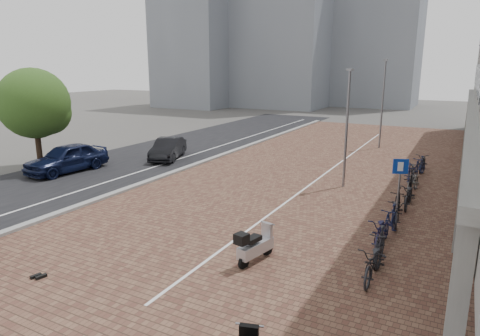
% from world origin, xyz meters
% --- Properties ---
extents(ground, '(140.00, 140.00, 0.00)m').
position_xyz_m(ground, '(0.00, 0.00, 0.00)').
color(ground, '#474442').
rests_on(ground, ground).
extents(plaza_brick, '(14.50, 42.00, 0.04)m').
position_xyz_m(plaza_brick, '(2.00, 12.00, 0.01)').
color(plaza_brick, brown).
rests_on(plaza_brick, ground).
extents(street_asphalt, '(8.00, 50.00, 0.03)m').
position_xyz_m(street_asphalt, '(-9.00, 12.00, 0.01)').
color(street_asphalt, black).
rests_on(street_asphalt, ground).
extents(curb, '(0.35, 42.00, 0.14)m').
position_xyz_m(curb, '(-5.10, 12.00, 0.07)').
color(curb, gray).
rests_on(curb, ground).
extents(lane_line, '(0.12, 44.00, 0.00)m').
position_xyz_m(lane_line, '(-7.00, 12.00, 0.02)').
color(lane_line, white).
rests_on(lane_line, street_asphalt).
extents(parking_line, '(0.10, 30.00, 0.00)m').
position_xyz_m(parking_line, '(2.20, 12.00, 0.04)').
color(parking_line, white).
rests_on(parking_line, plaza_brick).
extents(bg_towers, '(33.00, 23.00, 32.00)m').
position_xyz_m(bg_towers, '(-14.34, 48.94, 13.96)').
color(bg_towers, gray).
rests_on(bg_towers, ground).
extents(car_navy, '(2.22, 4.74, 1.57)m').
position_xyz_m(car_navy, '(-10.49, 5.46, 0.78)').
color(car_navy, black).
rests_on(car_navy, ground).
extents(car_dark, '(2.73, 4.22, 1.31)m').
position_xyz_m(car_dark, '(-7.66, 10.75, 0.66)').
color(car_dark, black).
rests_on(car_dark, ground).
extents(shoes, '(0.45, 0.40, 0.10)m').
position_xyz_m(shoes, '(-1.32, -3.31, 0.05)').
color(shoes, black).
rests_on(shoes, ground).
extents(scooter_front, '(0.83, 1.68, 1.11)m').
position_xyz_m(scooter_front, '(3.50, 0.43, 0.55)').
color(scooter_front, '#B4B3B9').
rests_on(scooter_front, ground).
extents(parking_sign, '(0.50, 0.25, 2.54)m').
position_xyz_m(parking_sign, '(6.74, 5.31, 1.71)').
color(parking_sign, slate).
rests_on(parking_sign, ground).
extents(lamp_near, '(0.12, 0.12, 5.53)m').
position_xyz_m(lamp_near, '(3.71, 9.64, 2.76)').
color(lamp_near, gray).
rests_on(lamp_near, ground).
extents(lamp_far, '(0.12, 0.12, 6.08)m').
position_xyz_m(lamp_far, '(3.38, 20.67, 3.04)').
color(lamp_far, gray).
rests_on(lamp_far, ground).
extents(street_tree, '(3.87, 3.87, 5.63)m').
position_xyz_m(street_tree, '(-12.41, 5.39, 3.58)').
color(street_tree, '#382619').
rests_on(street_tree, ground).
extents(bike_row, '(1.19, 15.79, 1.05)m').
position_xyz_m(bike_row, '(6.69, 7.90, 0.52)').
color(bike_row, black).
rests_on(bike_row, ground).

